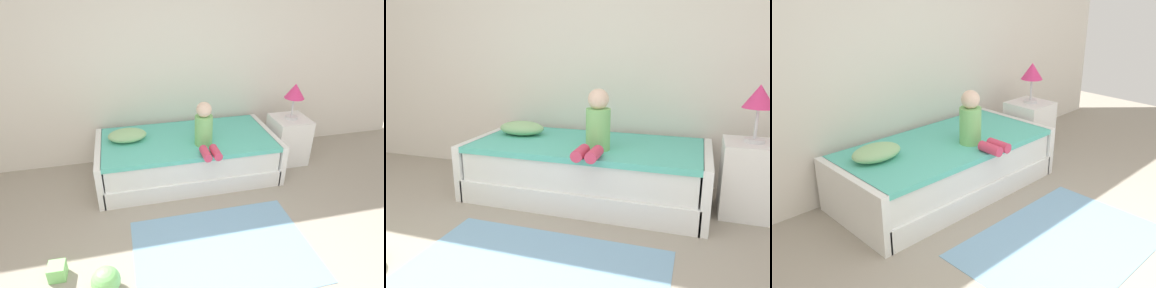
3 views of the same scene
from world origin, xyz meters
The scene contains 7 objects.
wall_rear centered at (0.00, 2.60, 1.45)m, with size 7.20×0.10×2.90m, color silver.
bed centered at (0.30, 2.00, 0.25)m, with size 2.11×1.00×0.50m.
nightstand centered at (1.65, 2.05, 0.30)m, with size 0.44×0.44×0.60m, color white.
table_lamp centered at (1.65, 2.05, 0.94)m, with size 0.24×0.24×0.45m.
child_figure centered at (0.45, 1.77, 0.70)m, with size 0.20×0.51×0.50m.
pillow centered at (-0.39, 2.10, 0.56)m, with size 0.44×0.30×0.13m, color #99CC8C.
area_rug centered at (0.35, 0.70, 0.00)m, with size 1.60×1.10×0.01m, color #7AA8CC.
Camera 3 is at (-2.18, -0.78, 1.95)m, focal length 40.08 mm.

